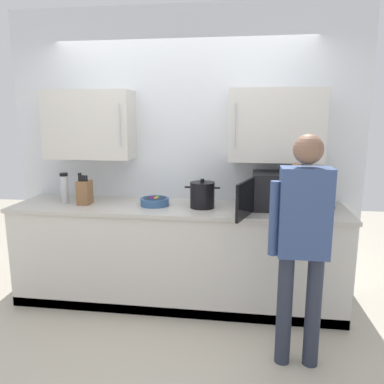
{
  "coord_description": "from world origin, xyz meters",
  "views": [
    {
      "loc": [
        0.62,
        -2.65,
        1.78
      ],
      "look_at": [
        0.15,
        0.69,
        1.1
      ],
      "focal_mm": 35.44,
      "sensor_mm": 36.0,
      "label": 1
    }
  ],
  "objects_px": {
    "microwave_oven": "(282,191)",
    "person_figure": "(303,232)",
    "thermos_flask": "(65,188)",
    "knife_block": "(85,192)",
    "stock_pot": "(202,195)",
    "fruit_bowl": "(155,201)"
  },
  "relations": [
    {
      "from": "knife_block",
      "to": "microwave_oven",
      "type": "bearing_deg",
      "value": 2.11
    },
    {
      "from": "fruit_bowl",
      "to": "knife_block",
      "type": "bearing_deg",
      "value": -176.58
    },
    {
      "from": "person_figure",
      "to": "knife_block",
      "type": "bearing_deg",
      "value": 157.84
    },
    {
      "from": "stock_pot",
      "to": "fruit_bowl",
      "type": "xyz_separation_m",
      "value": [
        -0.45,
        0.02,
        -0.08
      ]
    },
    {
      "from": "microwave_oven",
      "to": "thermos_flask",
      "type": "bearing_deg",
      "value": -178.75
    },
    {
      "from": "thermos_flask",
      "to": "knife_block",
      "type": "xyz_separation_m",
      "value": [
        0.21,
        -0.02,
        -0.03
      ]
    },
    {
      "from": "thermos_flask",
      "to": "person_figure",
      "type": "height_order",
      "value": "person_figure"
    },
    {
      "from": "thermos_flask",
      "to": "person_figure",
      "type": "bearing_deg",
      "value": -20.68
    },
    {
      "from": "microwave_oven",
      "to": "person_figure",
      "type": "xyz_separation_m",
      "value": [
        0.07,
        -0.85,
        -0.12
      ]
    },
    {
      "from": "stock_pot",
      "to": "thermos_flask",
      "type": "bearing_deg",
      "value": 179.74
    },
    {
      "from": "thermos_flask",
      "to": "knife_block",
      "type": "distance_m",
      "value": 0.22
    },
    {
      "from": "thermos_flask",
      "to": "stock_pot",
      "type": "xyz_separation_m",
      "value": [
        1.34,
        -0.01,
        -0.03
      ]
    },
    {
      "from": "fruit_bowl",
      "to": "person_figure",
      "type": "bearing_deg",
      "value": -33.45
    },
    {
      "from": "microwave_oven",
      "to": "fruit_bowl",
      "type": "bearing_deg",
      "value": -178.64
    },
    {
      "from": "stock_pot",
      "to": "fruit_bowl",
      "type": "relative_size",
      "value": 1.2
    },
    {
      "from": "fruit_bowl",
      "to": "knife_block",
      "type": "distance_m",
      "value": 0.68
    },
    {
      "from": "stock_pot",
      "to": "person_figure",
      "type": "height_order",
      "value": "person_figure"
    },
    {
      "from": "fruit_bowl",
      "to": "knife_block",
      "type": "height_order",
      "value": "knife_block"
    },
    {
      "from": "stock_pot",
      "to": "person_figure",
      "type": "bearing_deg",
      "value": -45.38
    },
    {
      "from": "microwave_oven",
      "to": "fruit_bowl",
      "type": "xyz_separation_m",
      "value": [
        -1.17,
        -0.03,
        -0.12
      ]
    },
    {
      "from": "microwave_oven",
      "to": "thermos_flask",
      "type": "relative_size",
      "value": 2.72
    },
    {
      "from": "microwave_oven",
      "to": "knife_block",
      "type": "relative_size",
      "value": 2.61
    }
  ]
}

